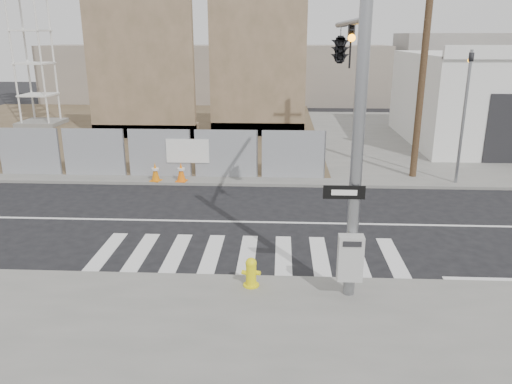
{
  "coord_description": "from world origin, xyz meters",
  "views": [
    {
      "loc": [
        0.88,
        -15.21,
        5.83
      ],
      "look_at": [
        0.17,
        -1.16,
        1.4
      ],
      "focal_mm": 35.0,
      "sensor_mm": 36.0,
      "label": 1
    }
  ],
  "objects_px": {
    "signal_pole": "(345,78)",
    "traffic_cone_c": "(155,172)",
    "fire_hydrant": "(251,272)",
    "traffic_cone_d": "(181,172)"
  },
  "relations": [
    {
      "from": "traffic_cone_d",
      "to": "signal_pole",
      "type": "bearing_deg",
      "value": -47.93
    },
    {
      "from": "signal_pole",
      "to": "fire_hydrant",
      "type": "xyz_separation_m",
      "value": [
        -2.27,
        -2.5,
        -4.31
      ]
    },
    {
      "from": "signal_pole",
      "to": "traffic_cone_c",
      "type": "xyz_separation_m",
      "value": [
        -6.72,
        6.27,
        -4.29
      ]
    },
    {
      "from": "signal_pole",
      "to": "traffic_cone_d",
      "type": "xyz_separation_m",
      "value": [
        -5.65,
        6.27,
        -4.27
      ]
    },
    {
      "from": "signal_pole",
      "to": "traffic_cone_c",
      "type": "height_order",
      "value": "signal_pole"
    },
    {
      "from": "fire_hydrant",
      "to": "signal_pole",
      "type": "bearing_deg",
      "value": 68.44
    },
    {
      "from": "fire_hydrant",
      "to": "traffic_cone_c",
      "type": "distance_m",
      "value": 9.83
    },
    {
      "from": "signal_pole",
      "to": "fire_hydrant",
      "type": "distance_m",
      "value": 5.47
    },
    {
      "from": "traffic_cone_c",
      "to": "traffic_cone_d",
      "type": "relative_size",
      "value": 0.97
    },
    {
      "from": "fire_hydrant",
      "to": "traffic_cone_c",
      "type": "xyz_separation_m",
      "value": [
        -4.45,
        8.77,
        0.02
      ]
    }
  ]
}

